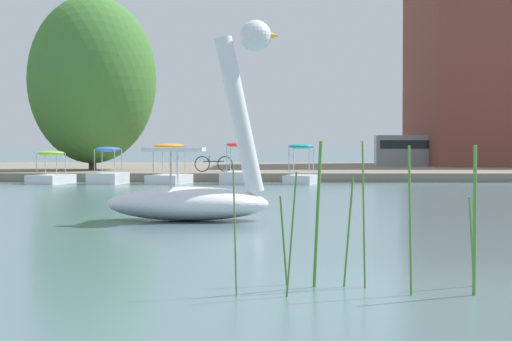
% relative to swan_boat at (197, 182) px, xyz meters
% --- Properties ---
extents(ground_plane, '(667.39, 667.39, 0.00)m').
position_rel_swan_boat_xyz_m(ground_plane, '(3.69, -9.43, -0.78)').
color(ground_plane, slate).
extents(shore_bank_far, '(135.21, 24.85, 0.37)m').
position_rel_swan_boat_xyz_m(shore_bank_far, '(3.69, 31.96, -0.60)').
color(shore_bank_far, slate).
rests_on(shore_bank_far, ground_plane).
extents(swan_boat, '(3.58, 1.72, 4.09)m').
position_rel_swan_boat_xyz_m(swan_boat, '(0.00, 0.00, 0.00)').
color(swan_boat, white).
rests_on(swan_boat, ground_plane).
extents(pedal_boat_teal, '(1.52, 2.02, 1.59)m').
position_rel_swan_boat_xyz_m(pedal_boat_teal, '(2.73, 17.85, -0.32)').
color(pedal_boat_teal, white).
rests_on(pedal_boat_teal, ground_plane).
extents(pedal_boat_red, '(1.44, 2.40, 1.66)m').
position_rel_swan_boat_xyz_m(pedal_boat_red, '(0.25, 18.02, -0.34)').
color(pedal_boat_red, white).
rests_on(pedal_boat_red, ground_plane).
extents(pedal_boat_orange, '(1.76, 2.43, 1.61)m').
position_rel_swan_boat_xyz_m(pedal_boat_orange, '(-2.53, 18.15, -0.28)').
color(pedal_boat_orange, white).
rests_on(pedal_boat_orange, ground_plane).
extents(pedal_boat_blue, '(1.41, 2.25, 1.48)m').
position_rel_swan_boat_xyz_m(pedal_boat_blue, '(-4.93, 17.92, -0.34)').
color(pedal_boat_blue, white).
rests_on(pedal_boat_blue, ground_plane).
extents(pedal_boat_lime, '(1.70, 2.31, 1.32)m').
position_rel_swan_boat_xyz_m(pedal_boat_lime, '(-7.26, 18.11, -0.41)').
color(pedal_boat_lime, white).
rests_on(pedal_boat_lime, ground_plane).
extents(tree_willow_overhanging, '(8.01, 7.94, 8.23)m').
position_rel_swan_boat_xyz_m(tree_willow_overhanging, '(-6.91, 24.98, 3.86)').
color(tree_willow_overhanging, '#4C3823').
rests_on(tree_willow_overhanging, shore_bank_far).
extents(bicycle_parked, '(1.66, 0.48, 0.70)m').
position_rel_swan_boat_xyz_m(bicycle_parked, '(-0.99, 21.98, -0.06)').
color(bicycle_parked, black).
rests_on(bicycle_parked, shore_bank_far).
extents(parked_van, '(4.83, 2.07, 1.72)m').
position_rel_swan_boat_xyz_m(parked_van, '(9.85, 33.99, 0.52)').
color(parked_van, gray).
rests_on(parked_van, shore_bank_far).
extents(reed_clump_foreground, '(2.64, 0.88, 1.59)m').
position_rel_swan_boat_xyz_m(reed_clump_foreground, '(2.60, -9.20, -0.06)').
color(reed_clump_foreground, '#4C7F33').
rests_on(reed_clump_foreground, ground_plane).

